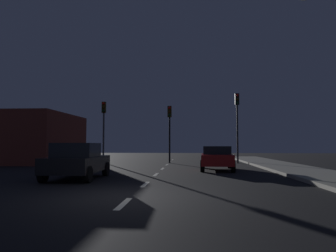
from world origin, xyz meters
name	(u,v)px	position (x,y,z in m)	size (l,w,h in m)	color
ground_plane	(157,173)	(0.00, 7.00, 0.00)	(80.00, 80.00, 0.00)	black
sidewalk_curb_right	(310,173)	(7.50, 7.00, 0.07)	(3.00, 40.00, 0.15)	gray
lane_stripe_nearest	(124,204)	(0.00, -1.20, 0.00)	(0.16, 1.60, 0.01)	silver
lane_stripe_second	(145,184)	(0.00, 2.60, 0.00)	(0.16, 1.60, 0.01)	silver
lane_stripe_third	(156,175)	(0.00, 6.40, 0.00)	(0.16, 1.60, 0.01)	silver
lane_stripe_fourth	(163,169)	(0.00, 10.20, 0.00)	(0.16, 1.60, 0.01)	silver
lane_stripe_fifth	(167,165)	(0.00, 14.00, 0.00)	(0.16, 1.60, 0.01)	silver
lane_stripe_sixth	(170,162)	(0.00, 17.80, 0.00)	(0.16, 1.60, 0.01)	silver
lane_stripe_seventh	(172,160)	(0.00, 21.60, 0.00)	(0.16, 1.60, 0.01)	silver
traffic_signal_left	(104,120)	(-5.28, 16.12, 3.45)	(0.32, 0.38, 4.92)	#4C4C51
traffic_signal_center	(170,123)	(0.06, 16.12, 3.20)	(0.32, 0.38, 4.54)	black
traffic_signal_right	(237,115)	(5.39, 16.12, 3.81)	(0.32, 0.38, 5.49)	#2D2D30
car_stopped_ahead	(217,158)	(3.19, 9.36, 0.71)	(2.01, 4.13, 1.37)	#B21919
car_adjacent_lane	(77,161)	(-3.11, 4.18, 0.77)	(2.02, 3.91, 1.52)	black
storefront_left	(36,138)	(-10.81, 15.93, 1.96)	(5.62, 8.30, 3.92)	maroon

